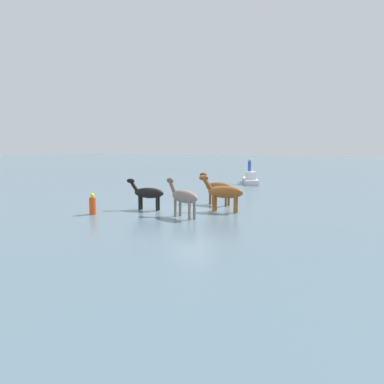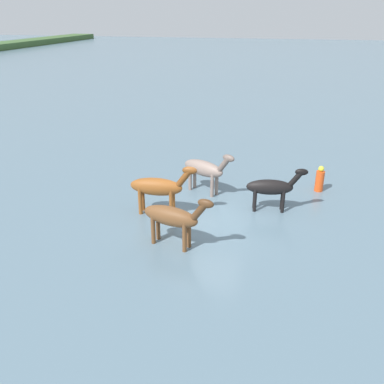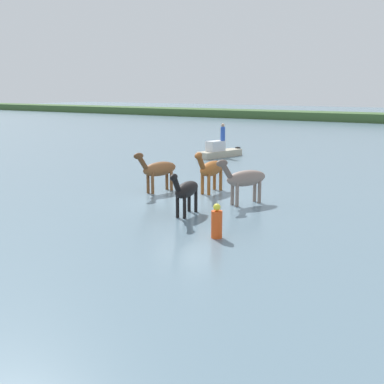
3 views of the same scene
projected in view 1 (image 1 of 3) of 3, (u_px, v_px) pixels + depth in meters
ground_plane at (191, 209)px, 21.06m from camera, size 219.05×219.05×0.00m
horse_chestnut_trailing at (224, 192)px, 20.12m from camera, size 0.68×2.59×2.01m
horse_dun_straggler at (184, 197)px, 18.58m from camera, size 1.45×2.44×1.96m
horse_pinto_flank at (218, 188)px, 22.54m from camera, size 0.99×2.51×1.94m
horse_mid_herd at (148, 193)px, 20.77m from camera, size 0.78×2.30×1.77m
boat_skiff_near at (250, 180)px, 35.15m from camera, size 4.46×2.77×1.33m
person_spotter_bow at (250, 166)px, 35.07m from camera, size 0.32×0.32×1.19m
buoy_channel_marker at (93, 205)px, 19.51m from camera, size 0.36×0.36×1.14m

